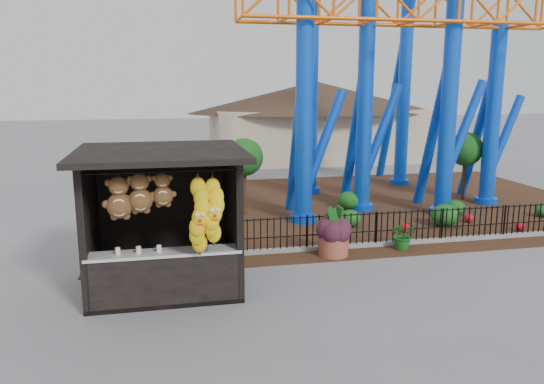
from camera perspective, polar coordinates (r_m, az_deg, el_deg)
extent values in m
plane|color=slate|center=(11.63, 3.95, -11.07)|extent=(120.00, 120.00, 0.00)
cube|color=#331E11|center=(20.10, 8.75, -1.38)|extent=(18.00, 12.00, 0.02)
cube|color=gray|center=(15.67, 15.18, -5.20)|extent=(18.00, 0.18, 0.12)
cube|color=black|center=(12.34, -11.36, -9.67)|extent=(3.20, 2.60, 0.10)
cube|color=black|center=(13.10, -11.68, -1.79)|extent=(3.20, 0.12, 3.00)
cube|color=black|center=(12.00, -19.02, -3.42)|extent=(0.12, 2.60, 3.00)
cube|color=black|center=(11.99, -4.26, -2.82)|extent=(0.12, 2.60, 3.00)
cube|color=black|center=(11.36, -11.95, 4.17)|extent=(3.50, 3.40, 0.12)
cube|color=black|center=(10.82, -19.74, -5.08)|extent=(0.14, 0.14, 3.00)
cube|color=black|center=(10.81, -3.44, -4.41)|extent=(0.14, 0.14, 3.00)
cube|color=black|center=(11.18, -11.40, -9.21)|extent=(3.00, 0.50, 1.10)
cube|color=silver|center=(10.99, -11.52, -6.43)|extent=(3.10, 0.55, 0.06)
cylinder|color=black|center=(10.20, -11.89, 2.16)|extent=(2.90, 0.04, 0.04)
cylinder|color=blue|center=(16.95, 3.49, 8.27)|extent=(0.56, 0.56, 7.00)
cylinder|color=blue|center=(17.47, 3.36, -2.86)|extent=(0.84, 0.84, 0.24)
cylinder|color=blue|center=(18.87, 9.95, 8.92)|extent=(0.56, 0.56, 7.30)
cylinder|color=blue|center=(19.35, 9.59, -1.58)|extent=(0.84, 0.84, 0.24)
cylinder|color=blue|center=(18.88, 18.48, 8.81)|extent=(0.56, 0.56, 7.50)
cylinder|color=blue|center=(19.36, 17.80, -1.97)|extent=(0.84, 0.84, 0.24)
cylinder|color=blue|center=(21.25, 22.66, 7.54)|extent=(0.56, 0.56, 6.60)
cylinder|color=blue|center=(21.66, 22.01, -0.86)|extent=(0.84, 0.84, 0.24)
cylinder|color=blue|center=(21.66, 4.24, 12.29)|extent=(0.56, 0.56, 9.50)
cylinder|color=blue|center=(22.09, 4.06, 0.20)|extent=(0.84, 0.84, 0.24)
cylinder|color=blue|center=(24.21, 14.15, 13.09)|extent=(0.56, 0.56, 10.50)
cylinder|color=blue|center=(24.59, 13.56, 1.07)|extent=(0.84, 0.84, 0.24)
cylinder|color=blue|center=(17.88, 2.69, 5.64)|extent=(0.36, 2.21, 5.85)
cylinder|color=blue|center=(17.52, 5.41, 4.90)|extent=(1.62, 0.32, 3.73)
cylinder|color=blue|center=(19.77, 8.89, 6.41)|extent=(0.36, 2.29, 6.10)
cylinder|color=blue|center=(19.49, 11.43, 5.71)|extent=(1.67, 0.32, 3.88)
cylinder|color=blue|center=(19.72, 17.00, 6.26)|extent=(0.36, 2.34, 6.26)
cylinder|color=blue|center=(19.57, 19.61, 5.50)|extent=(1.71, 0.32, 3.99)
cylinder|color=blue|center=(22.05, 21.18, 5.62)|extent=(0.36, 2.10, 5.53)
cylinder|color=blue|center=(21.97, 23.53, 4.98)|extent=(1.54, 0.32, 3.52)
cylinder|color=#954D36|center=(14.13, 6.63, -5.67)|extent=(1.02, 1.02, 0.60)
ellipsoid|color=#351523|center=(13.96, 6.69, -3.23)|extent=(0.70, 0.70, 0.64)
imported|color=#28601C|center=(15.00, 13.90, -4.49)|extent=(0.81, 0.72, 0.82)
ellipsoid|color=#164C16|center=(16.95, 8.36, -2.82)|extent=(0.69, 0.69, 0.55)
ellipsoid|color=#164C16|center=(17.73, 18.07, -2.39)|extent=(0.87, 0.87, 0.70)
ellipsoid|color=#164C16|center=(19.26, 19.10, -1.64)|extent=(0.66, 0.66, 0.53)
ellipsoid|color=#164C16|center=(19.28, 8.28, -0.90)|extent=(0.82, 0.82, 0.66)
ellipsoid|color=#164C16|center=(20.26, 27.13, -1.81)|extent=(0.52, 0.52, 0.42)
sphere|color=red|center=(15.68, 5.97, -4.46)|extent=(0.28, 0.28, 0.28)
sphere|color=red|center=(16.75, 14.13, -3.71)|extent=(0.28, 0.28, 0.28)
sphere|color=red|center=(18.50, 20.41, -2.65)|extent=(0.28, 0.28, 0.28)
sphere|color=red|center=(18.02, 25.12, -3.40)|extent=(0.28, 0.28, 0.28)
cube|color=#BFAD8C|center=(31.76, 4.63, 6.19)|extent=(12.00, 6.00, 3.00)
cone|color=#332319|center=(31.62, 4.70, 10.52)|extent=(15.00, 15.00, 1.80)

